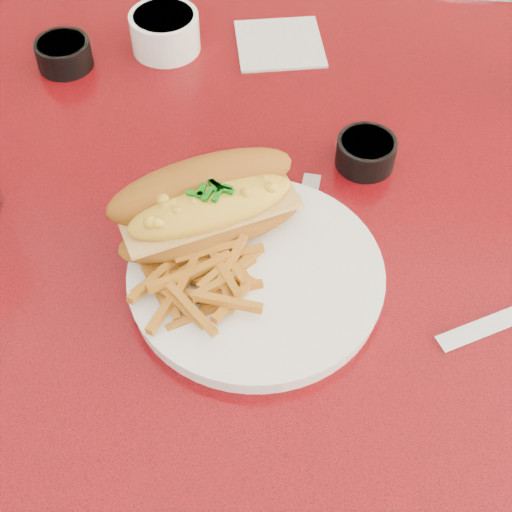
# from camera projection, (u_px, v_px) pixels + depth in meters

# --- Properties ---
(ground) EXTENTS (8.00, 8.00, 0.00)m
(ground) POSITION_uv_depth(u_px,v_px,m) (265.00, 469.00, 1.36)
(ground) COLOR silver
(ground) RESTS_ON ground
(diner_table) EXTENTS (1.23, 0.83, 0.77)m
(diner_table) POSITION_uv_depth(u_px,v_px,m) (270.00, 279.00, 0.89)
(diner_table) COLOR red
(diner_table) RESTS_ON ground
(booth_bench_far) EXTENTS (1.20, 0.51, 0.90)m
(booth_bench_far) POSITION_uv_depth(u_px,v_px,m) (301.00, 81.00, 1.64)
(booth_bench_far) COLOR #A0150A
(booth_bench_far) RESTS_ON ground
(dinner_plate) EXTENTS (0.25, 0.25, 0.02)m
(dinner_plate) POSITION_uv_depth(u_px,v_px,m) (256.00, 276.00, 0.67)
(dinner_plate) COLOR white
(dinner_plate) RESTS_ON diner_table
(mac_hoagie) EXTENTS (0.21, 0.17, 0.08)m
(mac_hoagie) POSITION_uv_depth(u_px,v_px,m) (208.00, 205.00, 0.67)
(mac_hoagie) COLOR #A25F1A
(mac_hoagie) RESTS_ON dinner_plate
(fries_pile) EXTENTS (0.12, 0.12, 0.03)m
(fries_pile) POSITION_uv_depth(u_px,v_px,m) (193.00, 277.00, 0.65)
(fries_pile) COLOR orange
(fries_pile) RESTS_ON dinner_plate
(fork) EXTENTS (0.03, 0.15, 0.00)m
(fork) POSITION_uv_depth(u_px,v_px,m) (303.00, 224.00, 0.70)
(fork) COLOR silver
(fork) RESTS_ON dinner_plate
(gravy_ramekin) EXTENTS (0.11, 0.11, 0.05)m
(gravy_ramekin) POSITION_uv_depth(u_px,v_px,m) (165.00, 31.00, 0.89)
(gravy_ramekin) COLOR white
(gravy_ramekin) RESTS_ON diner_table
(sauce_cup_left) EXTENTS (0.07, 0.07, 0.03)m
(sauce_cup_left) POSITION_uv_depth(u_px,v_px,m) (64.00, 53.00, 0.88)
(sauce_cup_left) COLOR black
(sauce_cup_left) RESTS_ON diner_table
(sauce_cup_right) EXTENTS (0.08, 0.08, 0.03)m
(sauce_cup_right) POSITION_uv_depth(u_px,v_px,m) (366.00, 151.00, 0.77)
(sauce_cup_right) COLOR black
(sauce_cup_right) RESTS_ON diner_table
(paper_napkin) EXTENTS (0.13, 0.13, 0.00)m
(paper_napkin) POSITION_uv_depth(u_px,v_px,m) (280.00, 44.00, 0.92)
(paper_napkin) COLOR silver
(paper_napkin) RESTS_ON diner_table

